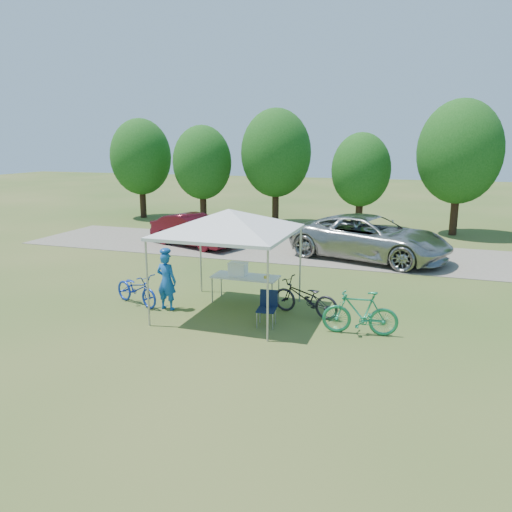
% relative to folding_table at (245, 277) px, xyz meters
% --- Properties ---
extents(ground, '(100.00, 100.00, 0.00)m').
position_rel_folding_table_xyz_m(ground, '(-0.09, -0.97, -0.71)').
color(ground, '#2D5119').
rests_on(ground, ground).
extents(gravel_strip, '(24.00, 5.00, 0.02)m').
position_rel_folding_table_xyz_m(gravel_strip, '(-0.09, 7.03, -0.70)').
color(gravel_strip, gray).
rests_on(gravel_strip, ground).
extents(canopy, '(4.53, 4.53, 3.00)m').
position_rel_folding_table_xyz_m(canopy, '(-0.09, -0.97, 1.94)').
color(canopy, '#A5A5AA').
rests_on(canopy, ground).
extents(treeline, '(24.89, 4.28, 6.30)m').
position_rel_folding_table_xyz_m(treeline, '(-0.38, 13.07, 2.82)').
color(treeline, '#382314').
rests_on(treeline, ground).
extents(folding_table, '(1.83, 0.76, 0.75)m').
position_rel_folding_table_xyz_m(folding_table, '(0.00, 0.00, 0.00)').
color(folding_table, white).
rests_on(folding_table, ground).
extents(folding_chair, '(0.48, 0.50, 0.85)m').
position_rel_folding_table_xyz_m(folding_chair, '(1.10, -1.47, -0.21)').
color(folding_chair, black).
rests_on(folding_chair, ground).
extents(cooler, '(0.50, 0.34, 0.36)m').
position_rel_folding_table_xyz_m(cooler, '(-0.22, 0.00, 0.23)').
color(cooler, white).
rests_on(cooler, folding_table).
extents(ice_cream_cup, '(0.09, 0.09, 0.07)m').
position_rel_folding_table_xyz_m(ice_cream_cup, '(0.59, -0.05, 0.08)').
color(ice_cream_cup, yellow).
rests_on(ice_cream_cup, folding_table).
extents(cyclist, '(0.60, 0.42, 1.55)m').
position_rel_folding_table_xyz_m(cyclist, '(-1.77, -1.23, 0.07)').
color(cyclist, '#1553AA').
rests_on(cyclist, ground).
extents(bike_blue, '(1.78, 1.17, 0.88)m').
position_rel_folding_table_xyz_m(bike_blue, '(-2.76, -1.14, -0.27)').
color(bike_blue, '#122FA0').
rests_on(bike_blue, ground).
extents(bike_green, '(1.78, 0.69, 1.04)m').
position_rel_folding_table_xyz_m(bike_green, '(3.31, -1.39, -0.19)').
color(bike_green, '#1C7F51').
rests_on(bike_green, ground).
extents(bike_dark, '(1.92, 1.07, 0.96)m').
position_rel_folding_table_xyz_m(bike_dark, '(1.81, -0.53, -0.23)').
color(bike_dark, black).
rests_on(bike_dark, ground).
extents(minivan, '(6.46, 4.27, 1.65)m').
position_rel_folding_table_xyz_m(minivan, '(2.68, 6.37, 0.14)').
color(minivan, '#A1A39E').
rests_on(minivan, gravel_strip).
extents(sedan, '(4.33, 2.73, 1.35)m').
position_rel_folding_table_xyz_m(sedan, '(-4.64, 6.43, -0.02)').
color(sedan, '#4A0C15').
rests_on(sedan, gravel_strip).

